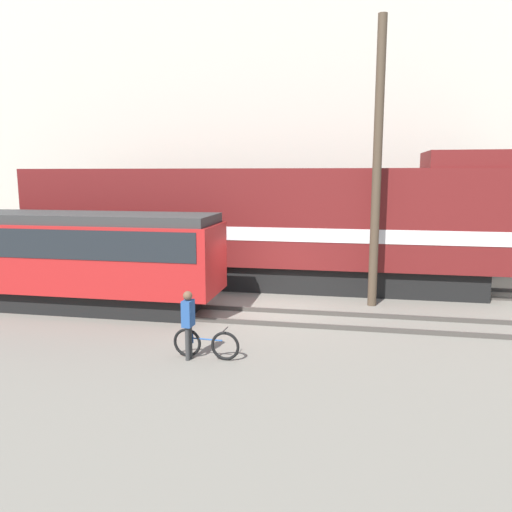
{
  "coord_description": "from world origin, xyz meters",
  "views": [
    {
      "loc": [
        2.56,
        -15.62,
        4.43
      ],
      "look_at": [
        -0.5,
        0.17,
        1.8
      ],
      "focal_mm": 35.0,
      "sensor_mm": 36.0,
      "label": 1
    }
  ],
  "objects": [
    {
      "name": "track_far",
      "position": [
        0.0,
        3.72,
        0.07
      ],
      "size": [
        60.0,
        1.5,
        0.14
      ],
      "color": "#47423D",
      "rests_on": "ground"
    },
    {
      "name": "bicycle",
      "position": [
        -0.84,
        -4.45,
        0.36
      ],
      "size": [
        1.7,
        0.44,
        0.78
      ],
      "color": "black",
      "rests_on": "ground"
    },
    {
      "name": "building_backdrop",
      "position": [
        0.0,
        10.58,
        7.04
      ],
      "size": [
        41.35,
        6.0,
        14.08
      ],
      "color": "beige",
      "rests_on": "ground"
    },
    {
      "name": "streetcar",
      "position": [
        -7.96,
        -0.83,
        1.83
      ],
      "size": [
        12.82,
        2.54,
        3.19
      ],
      "color": "black",
      "rests_on": "ground"
    },
    {
      "name": "track_near",
      "position": [
        0.0,
        -0.83,
        0.07
      ],
      "size": [
        60.0,
        1.5,
        0.14
      ],
      "color": "#47423D",
      "rests_on": "ground"
    },
    {
      "name": "person",
      "position": [
        -1.24,
        -4.58,
        1.03
      ],
      "size": [
        0.24,
        0.37,
        1.69
      ],
      "color": "#333333",
      "rests_on": "ground"
    },
    {
      "name": "utility_pole_left",
      "position": [
        3.31,
        1.44,
        4.71
      ],
      "size": [
        0.3,
        0.3,
        9.42
      ],
      "color": "#4C3D2D",
      "rests_on": "ground"
    },
    {
      "name": "ground_plane",
      "position": [
        0.0,
        0.0,
        0.0
      ],
      "size": [
        120.0,
        120.0,
        0.0
      ],
      "primitive_type": "plane",
      "color": "slate"
    },
    {
      "name": "freight_locomotive",
      "position": [
        -1.08,
        3.72,
        2.45
      ],
      "size": [
        18.64,
        3.04,
        5.25
      ],
      "color": "black",
      "rests_on": "ground"
    }
  ]
}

